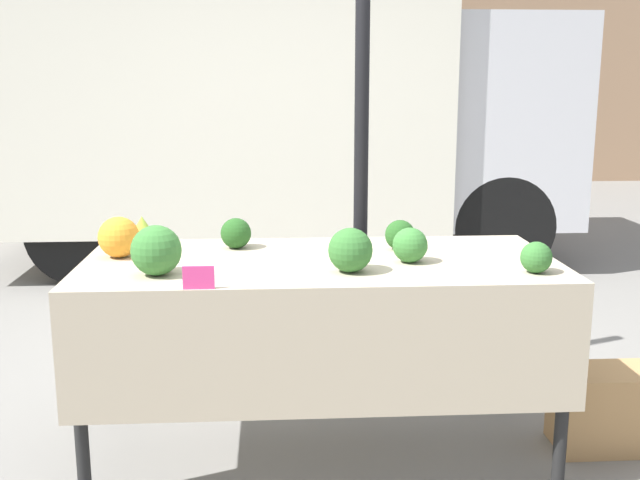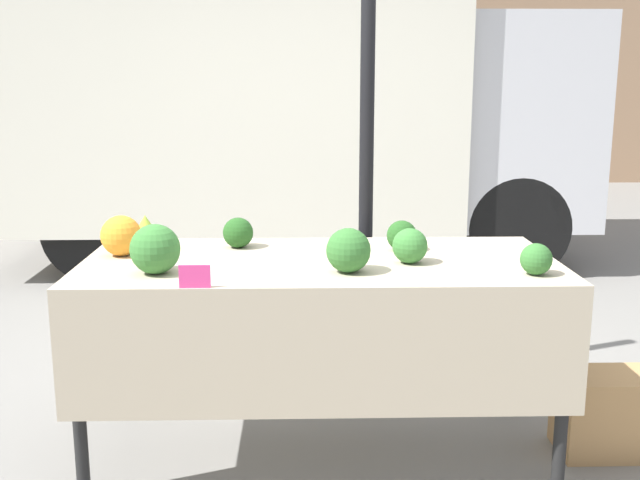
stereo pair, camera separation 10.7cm
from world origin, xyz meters
TOP-DOWN VIEW (x-y plane):
  - ground_plane at (0.00, 0.00)m, footprint 40.00×40.00m
  - building_facade at (0.00, 8.90)m, footprint 16.00×0.60m
  - tent_pole at (0.24, 0.69)m, footprint 0.07×0.07m
  - parked_truck at (-0.26, 3.79)m, footprint 4.82×2.27m
  - market_table at (0.00, -0.07)m, footprint 1.91×0.86m
  - orange_cauliflower at (-0.82, 0.09)m, footprint 0.17×0.17m
  - romanesco_head at (-0.75, 0.23)m, footprint 0.18×0.18m
  - broccoli_head_0 at (0.35, 0.16)m, footprint 0.13×0.13m
  - broccoli_head_1 at (0.10, -0.21)m, footprint 0.17×0.17m
  - broccoli_head_2 at (-0.35, 0.23)m, footprint 0.13×0.13m
  - broccoli_head_3 at (-0.62, -0.21)m, footprint 0.19×0.19m
  - broccoli_head_4 at (0.79, -0.27)m, footprint 0.12×0.12m
  - broccoli_head_5 at (0.35, -0.07)m, footprint 0.14×0.14m
  - price_sign at (-0.45, -0.42)m, footprint 0.11×0.01m
  - produce_crate at (1.24, -0.04)m, footprint 0.46×0.27m

SIDE VIEW (x-z plane):
  - ground_plane at x=0.00m, z-range 0.00..0.00m
  - produce_crate at x=1.24m, z-range 0.00..0.35m
  - market_table at x=0.00m, z-range 0.32..1.15m
  - price_sign at x=-0.45m, z-range 0.83..0.92m
  - broccoli_head_4 at x=0.79m, z-range 0.83..0.95m
  - broccoli_head_0 at x=0.35m, z-range 0.83..0.96m
  - broccoli_head_2 at x=-0.35m, z-range 0.83..0.97m
  - broccoli_head_5 at x=0.35m, z-range 0.83..0.97m
  - romanesco_head at x=-0.75m, z-range 0.83..0.98m
  - orange_cauliflower at x=-0.82m, z-range 0.83..1.00m
  - broccoli_head_1 at x=0.10m, z-range 0.83..1.00m
  - broccoli_head_3 at x=-0.62m, z-range 0.83..1.02m
  - tent_pole at x=0.24m, z-range 0.00..2.22m
  - parked_truck at x=-0.26m, z-range 0.10..2.83m
  - building_facade at x=0.00m, z-range 0.00..5.08m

